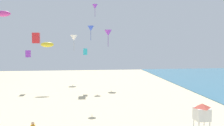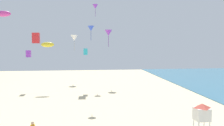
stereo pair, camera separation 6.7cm
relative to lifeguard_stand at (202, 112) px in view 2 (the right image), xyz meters
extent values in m
sphere|color=tan|center=(-13.09, -0.21, -0.32)|extent=(0.24, 0.24, 0.24)
cylinder|color=white|center=(-0.45, 0.45, -1.24)|extent=(0.10, 0.10, 1.20)
cylinder|color=white|center=(0.45, 0.45, -1.24)|extent=(0.10, 0.10, 1.20)
cube|color=white|center=(0.00, 0.00, -0.14)|extent=(1.10, 1.10, 1.00)
pyramid|color=#D14C3D|center=(0.00, 0.00, 0.54)|extent=(1.10, 1.10, 0.35)
cone|color=blue|center=(-8.42, 12.44, 7.39)|extent=(0.79, 0.79, 0.65)
cylinder|color=#233995|center=(-8.42, 12.44, 6.48)|extent=(0.04, 0.04, 1.15)
ellipsoid|color=#DB3D9E|center=(-18.89, 12.68, 9.07)|extent=(1.83, 0.51, 0.71)
ellipsoid|color=yellow|center=(-14.97, 21.22, 5.37)|extent=(2.02, 0.56, 0.78)
cone|color=purple|center=(-7.21, 26.16, 12.14)|extent=(0.96, 0.96, 0.79)
cylinder|color=#63278B|center=(-7.21, 26.16, 11.05)|extent=(0.05, 0.05, 1.40)
cone|color=purple|center=(-4.97, 24.96, 7.43)|extent=(1.30, 1.30, 1.06)
cylinder|color=#63278B|center=(-4.97, 24.96, 5.96)|extent=(0.07, 0.07, 1.88)
cube|color=red|center=(-13.14, 2.07, 5.92)|extent=(0.54, 0.54, 0.84)
cube|color=#2DB7CC|center=(-9.05, 20.69, 4.26)|extent=(0.63, 0.63, 1.00)
cube|color=purple|center=(-18.00, 21.66, 3.93)|extent=(0.69, 0.69, 1.09)
cone|color=white|center=(-11.15, 30.33, 6.67)|extent=(1.37, 1.37, 1.12)
cylinder|color=#A4A4A4|center=(-11.15, 30.33, 5.11)|extent=(0.07, 0.07, 2.00)
camera|label=1|loc=(-9.40, -18.22, 5.42)|focal=39.29mm
camera|label=2|loc=(-9.34, -18.23, 5.42)|focal=39.29mm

